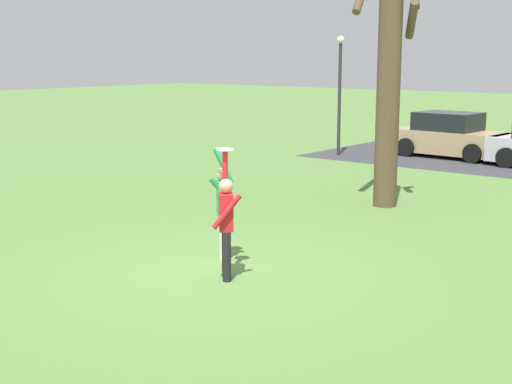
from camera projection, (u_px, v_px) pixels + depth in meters
The scene contains 7 objects.
ground_plane at pixel (218, 272), 12.07m from camera, with size 120.00×120.00×0.00m, color #567F3D.
person_catcher at pixel (226, 220), 11.53m from camera, with size 0.55×0.56×2.08m.
person_defender at pixel (223, 205), 12.67m from camera, with size 0.65×0.66×2.05m.
frisbee_disc at pixel (225, 150), 11.55m from camera, with size 0.27×0.27×0.02m, color white.
parked_car_tan at pixel (450, 137), 25.67m from camera, with size 4.20×2.22×1.59m.
bare_tree_tall at pixel (389, 83), 16.86m from camera, with size 1.66×1.63×6.31m.
lamppost_by_lot at pixel (340, 84), 25.78m from camera, with size 0.28×0.28×4.26m.
Camera 1 is at (7.76, -8.65, 3.58)m, focal length 50.53 mm.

